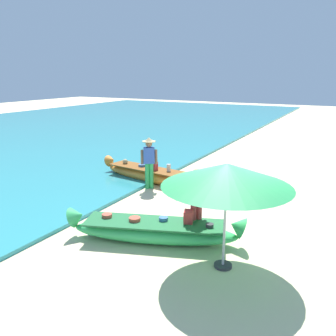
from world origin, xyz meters
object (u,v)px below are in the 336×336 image
Objects in this scene: person_vendor_hatted at (149,159)px; person_tourist_customer at (196,200)px; boat_green_foreground at (155,230)px; boat_orange_midground at (150,174)px; cooler_box at (100,227)px; patio_umbrella_large at (227,175)px.

person_tourist_customer is at bearing -42.85° from person_vendor_hatted.
boat_orange_midground is (-2.54, 3.99, 0.00)m from boat_green_foreground.
cooler_box is (0.75, -3.55, -0.86)m from person_vendor_hatted.
person_vendor_hatted reaches higher than cooler_box.
person_tourist_customer is 0.68× the size of patio_umbrella_large.
boat_orange_midground is 2.45× the size of person_vendor_hatted.
boat_green_foreground is 2.40× the size of person_tourist_customer.
person_vendor_hatted is at bearing 137.17° from patio_umbrella_large.
boat_green_foreground is 2.33× the size of person_vendor_hatted.
patio_umbrella_large reaches higher than boat_green_foreground.
boat_green_foreground is 1.63× the size of patio_umbrella_large.
boat_green_foreground is at bearing -57.00° from person_vendor_hatted.
boat_green_foreground is at bearing -140.69° from person_tourist_customer.
boat_orange_midground is 2.53× the size of person_tourist_customer.
person_vendor_hatted is at bearing 88.94° from cooler_box.
person_vendor_hatted is 5.44m from patio_umbrella_large.
cooler_box is at bearing 178.22° from patio_umbrella_large.
person_tourist_customer reaches higher than cooler_box.
patio_umbrella_large reaches higher than boat_orange_midground.
person_vendor_hatted is 3.98m from person_tourist_customer.
person_tourist_customer is at bearing 39.31° from boat_green_foreground.
boat_orange_midground reaches higher than cooler_box.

